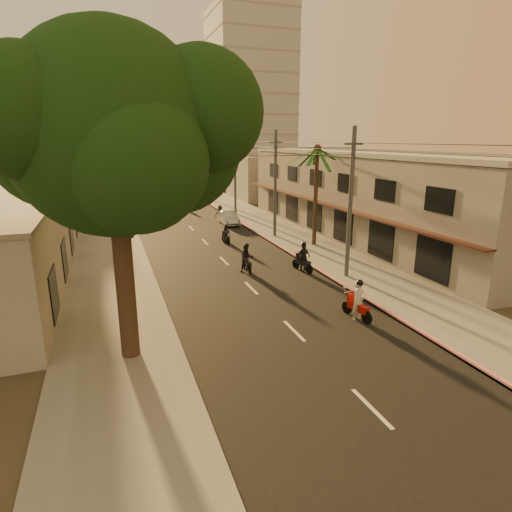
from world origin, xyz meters
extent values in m
plane|color=#383023|center=(0.00, 0.00, 0.00)|extent=(160.00, 160.00, 0.00)
cube|color=black|center=(0.00, 20.00, 0.01)|extent=(10.00, 140.00, 0.02)
cube|color=slate|center=(7.50, 20.00, 0.06)|extent=(5.00, 140.00, 0.12)
cube|color=slate|center=(-7.50, 20.00, 0.06)|extent=(5.00, 140.00, 0.12)
cube|color=red|center=(5.10, 15.00, 0.10)|extent=(0.20, 60.00, 0.20)
cube|color=gray|center=(14.00, 18.00, 3.50)|extent=(8.00, 34.00, 7.00)
cube|color=gray|center=(14.00, 18.00, 7.15)|extent=(8.20, 34.20, 0.30)
cube|color=#3F2019|center=(9.70, 18.00, 3.10)|extent=(0.80, 34.00, 0.12)
cube|color=#B7B5B2|center=(16.00, 56.00, 14.00)|extent=(12.00, 12.00, 28.00)
cylinder|color=black|center=(-7.00, 2.00, 3.00)|extent=(0.70, 0.70, 6.00)
cylinder|color=black|center=(-6.20, 2.40, 6.00)|extent=(1.22, 2.17, 3.04)
cylinder|color=black|center=(-7.60, 1.70, 6.20)|extent=(1.31, 1.49, 2.73)
sphere|color=black|center=(-7.00, 2.00, 8.50)|extent=(7.20, 7.20, 7.20)
sphere|color=black|center=(-4.80, 3.00, 8.00)|extent=(5.20, 5.20, 5.20)
sphere|color=black|center=(-8.80, 2.80, 8.20)|extent=(4.80, 4.80, 4.80)
sphere|color=black|center=(-6.40, 0.20, 7.60)|extent=(4.60, 4.60, 4.60)
sphere|color=black|center=(-4.00, 1.50, 9.20)|extent=(4.40, 4.40, 4.40)
sphere|color=black|center=(-9.40, 0.80, 9.00)|extent=(4.00, 4.00, 4.00)
sphere|color=black|center=(-5.80, 4.40, 9.60)|extent=(4.40, 4.40, 4.40)
cylinder|color=black|center=(8.00, 16.00, 3.80)|extent=(0.32, 0.32, 7.60)
sphere|color=black|center=(8.00, 16.00, 7.60)|extent=(0.60, 0.60, 0.60)
cylinder|color=#38383A|center=(6.20, 8.00, 4.50)|extent=(0.26, 0.26, 9.00)
cube|color=#38383A|center=(6.20, 8.00, 8.00)|extent=(1.20, 0.12, 0.12)
cylinder|color=#38383A|center=(6.20, 20.00, 4.50)|extent=(0.26, 0.26, 9.00)
cube|color=#38383A|center=(6.20, 20.00, 8.00)|extent=(1.20, 0.12, 0.12)
cylinder|color=#38383A|center=(6.20, 32.00, 4.50)|extent=(0.26, 0.26, 9.00)
cube|color=#38383A|center=(6.20, 32.00, 8.00)|extent=(1.20, 0.12, 0.12)
cylinder|color=#38383A|center=(6.20, 44.00, 4.50)|extent=(0.26, 0.26, 9.00)
cube|color=#38383A|center=(6.20, 44.00, 8.00)|extent=(1.20, 0.12, 0.12)
cube|color=gray|center=(14.00, 45.00, 3.00)|extent=(8.00, 14.00, 6.00)
cube|color=gray|center=(-14.00, 34.00, 2.20)|extent=(8.00, 14.00, 4.40)
cube|color=gray|center=(-14.00, 52.00, 3.50)|extent=(8.00, 14.00, 7.00)
cylinder|color=black|center=(3.26, 2.99, 0.31)|extent=(0.21, 0.63, 0.62)
cylinder|color=black|center=(3.49, 1.62, 0.31)|extent=(0.21, 0.63, 0.62)
cube|color=#A4130C|center=(3.38, 2.22, 0.61)|extent=(0.51, 1.26, 0.33)
cube|color=#A4130C|center=(3.29, 2.77, 0.78)|extent=(0.35, 0.16, 0.67)
cylinder|color=silver|center=(3.27, 2.90, 1.16)|extent=(0.61, 0.14, 0.04)
imported|color=beige|center=(3.38, 2.22, 0.93)|extent=(0.83, 0.67, 1.86)
sphere|color=black|center=(3.38, 2.22, 1.81)|extent=(0.33, 0.33, 0.33)
sphere|color=silver|center=(2.97, 2.83, 1.44)|extent=(0.13, 0.13, 0.13)
sphere|color=silver|center=(3.58, 2.93, 1.44)|extent=(0.13, 0.13, 0.13)
cylinder|color=black|center=(0.75, 11.83, 0.30)|extent=(0.12, 0.60, 0.60)
cylinder|color=black|center=(0.71, 10.49, 0.30)|extent=(0.12, 0.60, 0.60)
cube|color=black|center=(0.73, 11.08, 0.59)|extent=(0.33, 1.19, 0.32)
cube|color=black|center=(0.75, 11.62, 0.75)|extent=(0.32, 0.12, 0.64)
cylinder|color=silver|center=(0.75, 11.74, 1.12)|extent=(0.59, 0.06, 0.04)
imported|color=black|center=(0.73, 11.08, 0.90)|extent=(0.91, 0.73, 1.80)
sphere|color=black|center=(0.73, 11.08, 1.75)|extent=(0.32, 0.32, 0.32)
cylinder|color=black|center=(4.03, 10.73, 0.31)|extent=(0.25, 0.63, 0.62)
cylinder|color=black|center=(4.34, 9.39, 0.31)|extent=(0.25, 0.63, 0.62)
cube|color=black|center=(4.20, 9.98, 0.61)|extent=(0.58, 1.25, 0.33)
cube|color=black|center=(4.08, 10.52, 0.77)|extent=(0.35, 0.18, 0.66)
cylinder|color=silver|center=(4.05, 10.65, 1.16)|extent=(0.60, 0.18, 0.04)
imported|color=black|center=(4.20, 9.98, 0.93)|extent=(1.29, 0.93, 1.86)
sphere|color=black|center=(4.20, 9.98, 1.81)|extent=(0.33, 0.33, 0.33)
cylinder|color=black|center=(1.50, 19.78, 0.25)|extent=(0.15, 0.51, 0.50)
cylinder|color=black|center=(1.64, 18.67, 0.25)|extent=(0.15, 0.51, 0.50)
cube|color=black|center=(1.58, 19.16, 0.49)|extent=(0.37, 1.01, 0.27)
cube|color=black|center=(1.52, 19.60, 0.63)|extent=(0.28, 0.12, 0.54)
cylinder|color=silver|center=(1.51, 19.71, 0.94)|extent=(0.50, 0.10, 0.04)
imported|color=black|center=(1.58, 19.16, 0.76)|extent=(0.86, 0.66, 1.51)
sphere|color=black|center=(1.58, 19.16, 1.46)|extent=(0.27, 0.27, 0.27)
cylinder|color=black|center=(3.55, 29.10, 0.27)|extent=(0.15, 0.56, 0.55)
cylinder|color=black|center=(3.42, 27.88, 0.27)|extent=(0.15, 0.56, 0.55)
cube|color=black|center=(3.48, 28.42, 0.54)|extent=(0.38, 1.10, 0.29)
cube|color=black|center=(3.53, 28.91, 0.69)|extent=(0.30, 0.13, 0.59)
cylinder|color=silver|center=(3.54, 29.03, 1.03)|extent=(0.54, 0.09, 0.04)
imported|color=black|center=(3.48, 28.42, 0.82)|extent=(1.19, 0.82, 1.65)
sphere|color=black|center=(3.48, 28.42, 1.60)|extent=(0.29, 0.29, 0.29)
imported|color=#9A9DA1|center=(3.91, 26.74, 0.66)|extent=(1.53, 4.07, 1.32)
cylinder|color=black|center=(1.30, 39.20, 0.25)|extent=(0.10, 0.51, 0.51)
cylinder|color=black|center=(1.28, 38.07, 0.25)|extent=(0.10, 0.51, 0.51)
cube|color=black|center=(1.29, 38.56, 0.50)|extent=(0.27, 1.00, 0.27)
cube|color=black|center=(1.30, 39.02, 0.63)|extent=(0.27, 0.10, 0.54)
cylinder|color=silver|center=(1.30, 39.13, 0.95)|extent=(0.50, 0.05, 0.04)
imported|color=black|center=(1.29, 38.56, 0.76)|extent=(0.76, 0.51, 1.52)
sphere|color=black|center=(1.29, 38.56, 1.47)|extent=(0.27, 0.27, 0.27)
camera|label=1|loc=(-7.35, -13.94, 8.27)|focal=30.00mm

